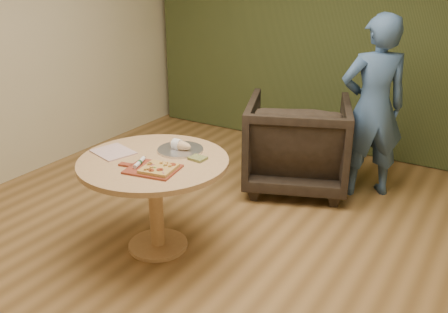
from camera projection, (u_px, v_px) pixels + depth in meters
room_shell at (193, 81)px, 3.23m from camera, size 5.04×6.04×2.84m
curtain at (341, 29)px, 5.52m from camera, size 4.80×0.14×2.78m
pedestal_table at (154, 177)px, 3.75m from camera, size 1.12×1.12×0.75m
pizza_paddle at (152, 169)px, 3.51m from camera, size 0.47×0.34×0.01m
flatbread_pizza at (159, 168)px, 3.47m from camera, size 0.25×0.25×0.04m
cutlery_roll at (139, 162)px, 3.56m from camera, size 0.08×0.20×0.03m
newspaper at (113, 152)px, 3.82m from camera, size 0.36×0.33×0.01m
serving_tray at (180, 150)px, 3.86m from camera, size 0.36×0.36×0.02m
bread_roll at (179, 145)px, 3.85m from camera, size 0.19×0.09×0.09m
green_packet at (198, 158)px, 3.69m from camera, size 0.13×0.11×0.02m
armchair at (297, 139)px, 4.85m from camera, size 1.22×1.19×0.99m
person_standing at (373, 108)px, 4.58m from camera, size 0.75×0.70×1.71m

